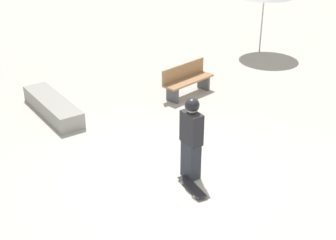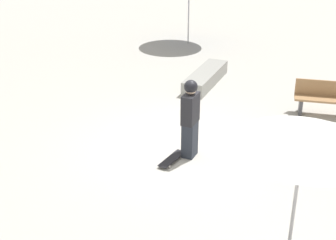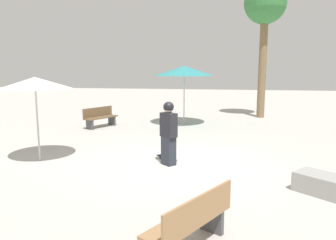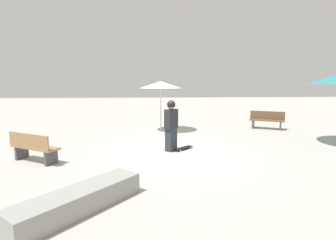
{
  "view_description": "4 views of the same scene",
  "coord_description": "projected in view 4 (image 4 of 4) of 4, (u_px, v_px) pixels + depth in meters",
  "views": [
    {
      "loc": [
        7.55,
        2.01,
        5.07
      ],
      "look_at": [
        0.14,
        0.03,
        1.29
      ],
      "focal_mm": 50.0,
      "sensor_mm": 36.0,
      "label": 1
    },
    {
      "loc": [
        2.94,
        8.55,
        4.79
      ],
      "look_at": [
        0.31,
        0.12,
        0.74
      ],
      "focal_mm": 50.0,
      "sensor_mm": 36.0,
      "label": 2
    },
    {
      "loc": [
        -8.34,
        -0.93,
        2.56
      ],
      "look_at": [
        0.05,
        0.47,
        1.18
      ],
      "focal_mm": 35.0,
      "sensor_mm": 36.0,
      "label": 3
    },
    {
      "loc": [
        -0.71,
        -8.01,
        2.27
      ],
      "look_at": [
        -0.14,
        0.9,
        0.97
      ],
      "focal_mm": 28.0,
      "sensor_mm": 36.0,
      "label": 4
    }
  ],
  "objects": [
    {
      "name": "skateboard",
      "position": [
        183.0,
        148.0,
        8.85
      ],
      "size": [
        0.73,
        0.68,
        0.07
      ],
      "rotation": [
        0.0,
        0.0,
        0.73
      ],
      "color": "black",
      "rests_on": "ground_plane"
    },
    {
      "name": "ground_plane",
      "position": [
        174.0,
        154.0,
        8.28
      ],
      "size": [
        60.0,
        60.0,
        0.0
      ],
      "primitive_type": "plane",
      "color": "#B2AFA8"
    },
    {
      "name": "shade_umbrella_white",
      "position": [
        161.0,
        85.0,
        11.92
      ],
      "size": [
        1.93,
        1.93,
        2.3
      ],
      "color": "#B7B7BC",
      "rests_on": "ground_plane"
    },
    {
      "name": "bench_near",
      "position": [
        267.0,
        120.0,
        12.71
      ],
      "size": [
        1.62,
        1.13,
        0.85
      ],
      "rotation": [
        0.0,
        0.0,
        2.66
      ],
      "color": "#47474C",
      "rests_on": "ground_plane"
    },
    {
      "name": "skater_main",
      "position": [
        171.0,
        124.0,
        8.58
      ],
      "size": [
        0.48,
        0.5,
        1.68
      ],
      "rotation": [
        0.0,
        0.0,
        0.84
      ],
      "color": "#282D38",
      "rests_on": "ground_plane"
    },
    {
      "name": "bench_far",
      "position": [
        33.0,
        148.0,
        7.42
      ],
      "size": [
        1.61,
        1.18,
        0.85
      ],
      "rotation": [
        0.0,
        0.0,
        5.76
      ],
      "color": "#47474C",
      "rests_on": "ground_plane"
    },
    {
      "name": "concrete_ledge",
      "position": [
        80.0,
        200.0,
        4.64
      ],
      "size": [
        2.05,
        2.27,
        0.4
      ],
      "rotation": [
        0.0,
        0.0,
        0.87
      ],
      "color": "gray",
      "rests_on": "ground_plane"
    }
  ]
}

